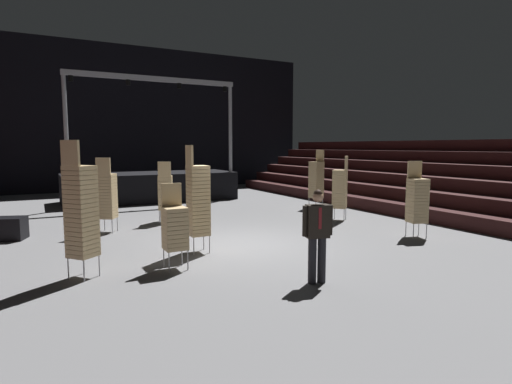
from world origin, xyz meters
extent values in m
cube|color=slate|center=(0.00, 0.00, -0.05)|extent=(22.00, 30.00, 0.10)
cube|color=black|center=(0.00, 15.00, 4.00)|extent=(22.00, 0.30, 8.00)
cube|color=black|center=(6.88, 1.00, 0.23)|extent=(0.75, 24.00, 0.45)
cube|color=black|center=(7.62, 1.00, 0.68)|extent=(0.75, 24.00, 0.45)
cube|color=black|center=(8.38, 1.00, 1.12)|extent=(0.75, 24.00, 0.45)
cube|color=black|center=(9.12, 1.00, 1.57)|extent=(0.75, 24.00, 0.45)
cube|color=black|center=(9.88, 1.00, 2.02)|extent=(0.75, 24.00, 0.45)
cube|color=black|center=(10.62, 1.00, 2.48)|extent=(0.75, 24.00, 0.45)
cube|color=black|center=(0.00, 9.53, 0.63)|extent=(7.40, 2.80, 1.25)
cylinder|color=#9EA0A8|center=(-3.45, 8.38, 3.25)|extent=(0.16, 0.16, 3.98)
cylinder|color=#9EA0A8|center=(3.45, 8.38, 3.25)|extent=(0.16, 0.16, 3.98)
cube|color=#9EA0A8|center=(0.00, 8.38, 5.24)|extent=(7.10, 0.20, 0.20)
cylinder|color=black|center=(-3.20, 8.38, 5.02)|extent=(0.18, 0.18, 0.22)
cylinder|color=black|center=(-1.07, 8.38, 5.02)|extent=(0.18, 0.18, 0.22)
cylinder|color=black|center=(1.07, 8.38, 5.02)|extent=(0.18, 0.18, 0.22)
cylinder|color=black|center=(3.20, 8.38, 5.02)|extent=(0.18, 0.18, 0.22)
cylinder|color=black|center=(-0.04, -3.36, 0.42)|extent=(0.15, 0.15, 0.83)
cylinder|color=black|center=(-0.22, -3.31, 0.42)|extent=(0.15, 0.15, 0.83)
cube|color=silver|center=(-0.14, -3.39, 1.13)|extent=(0.20, 0.14, 0.59)
cube|color=black|center=(-0.13, -3.33, 1.13)|extent=(0.44, 0.32, 0.59)
cube|color=maroon|center=(-0.16, -3.44, 1.20)|extent=(0.06, 0.03, 0.38)
cylinder|color=black|center=(0.10, -3.39, 1.14)|extent=(0.12, 0.12, 0.54)
cylinder|color=black|center=(-0.36, -3.28, 1.14)|extent=(0.12, 0.12, 0.54)
sphere|color=tan|center=(-0.13, -3.33, 1.56)|extent=(0.19, 0.19, 0.19)
sphere|color=black|center=(-0.13, -3.33, 1.61)|extent=(0.16, 0.16, 0.16)
cylinder|color=#B2B5BA|center=(4.64, -1.71, 0.20)|extent=(0.02, 0.02, 0.40)
cylinder|color=#B2B5BA|center=(4.28, -1.59, 0.20)|extent=(0.02, 0.02, 0.40)
cylinder|color=#B2B5BA|center=(4.75, -1.35, 0.20)|extent=(0.02, 0.02, 0.40)
cylinder|color=#B2B5BA|center=(4.39, -1.23, 0.20)|extent=(0.02, 0.02, 0.40)
cube|color=tan|center=(4.52, -1.47, 0.44)|extent=(0.55, 0.55, 0.08)
cube|color=tan|center=(4.52, -1.47, 0.53)|extent=(0.55, 0.55, 0.08)
cube|color=tan|center=(4.52, -1.47, 0.61)|extent=(0.55, 0.55, 0.08)
cube|color=tan|center=(4.52, -1.47, 0.70)|extent=(0.55, 0.55, 0.08)
cube|color=tan|center=(4.52, -1.47, 0.78)|extent=(0.55, 0.55, 0.08)
cube|color=tan|center=(4.52, -1.47, 0.87)|extent=(0.55, 0.55, 0.08)
cube|color=tan|center=(4.52, -1.47, 0.95)|extent=(0.55, 0.55, 0.08)
cube|color=tan|center=(4.52, -1.47, 1.04)|extent=(0.55, 0.55, 0.08)
cube|color=tan|center=(4.52, -1.47, 1.12)|extent=(0.55, 0.55, 0.08)
cube|color=tan|center=(4.52, -1.47, 1.21)|extent=(0.55, 0.55, 0.08)
cube|color=tan|center=(4.52, -1.47, 1.29)|extent=(0.55, 0.55, 0.08)
cube|color=tan|center=(4.52, -1.47, 1.38)|extent=(0.55, 0.55, 0.08)
cube|color=tan|center=(4.52, -1.47, 1.46)|extent=(0.55, 0.55, 0.08)
cube|color=tan|center=(4.52, -1.47, 1.55)|extent=(0.55, 0.55, 0.08)
cube|color=tan|center=(4.58, -1.28, 1.82)|extent=(0.40, 0.17, 0.46)
cylinder|color=#B2B5BA|center=(-3.78, -0.79, 0.20)|extent=(0.02, 0.02, 0.40)
cylinder|color=#B2B5BA|center=(-3.54, -1.08, 0.20)|extent=(0.02, 0.02, 0.40)
cylinder|color=#B2B5BA|center=(-4.07, -1.03, 0.20)|extent=(0.02, 0.02, 0.40)
cylinder|color=#B2B5BA|center=(-3.83, -1.32, 0.20)|extent=(0.02, 0.02, 0.40)
cube|color=tan|center=(-3.81, -1.05, 0.44)|extent=(0.62, 0.62, 0.08)
cube|color=tan|center=(-3.81, -1.05, 0.53)|extent=(0.62, 0.62, 0.08)
cube|color=tan|center=(-3.81, -1.05, 0.61)|extent=(0.62, 0.62, 0.08)
cube|color=tan|center=(-3.81, -1.05, 0.70)|extent=(0.62, 0.62, 0.08)
cube|color=tan|center=(-3.81, -1.05, 0.78)|extent=(0.62, 0.62, 0.08)
cube|color=tan|center=(-3.81, -1.05, 0.87)|extent=(0.62, 0.62, 0.08)
cube|color=tan|center=(-3.81, -1.05, 0.95)|extent=(0.62, 0.62, 0.08)
cube|color=tan|center=(-3.81, -1.05, 1.04)|extent=(0.62, 0.62, 0.08)
cube|color=tan|center=(-3.81, -1.05, 1.12)|extent=(0.62, 0.62, 0.08)
cube|color=tan|center=(-3.81, -1.05, 1.21)|extent=(0.62, 0.62, 0.08)
cube|color=tan|center=(-3.81, -1.05, 1.29)|extent=(0.62, 0.62, 0.08)
cube|color=tan|center=(-3.81, -1.05, 1.38)|extent=(0.62, 0.62, 0.08)
cube|color=tan|center=(-3.81, -1.05, 1.46)|extent=(0.62, 0.62, 0.08)
cube|color=tan|center=(-3.81, -1.05, 1.55)|extent=(0.62, 0.62, 0.08)
cube|color=tan|center=(-3.81, -1.05, 1.63)|extent=(0.62, 0.62, 0.08)
cube|color=tan|center=(-3.81, -1.05, 1.72)|extent=(0.62, 0.62, 0.08)
cube|color=tan|center=(-3.81, -1.05, 1.80)|extent=(0.62, 0.62, 0.08)
cube|color=tan|center=(-3.81, -1.05, 1.89)|extent=(0.62, 0.62, 0.08)
cube|color=tan|center=(-3.81, -1.05, 1.97)|extent=(0.62, 0.62, 0.08)
cube|color=tan|center=(-3.81, -1.05, 2.06)|extent=(0.62, 0.62, 0.08)
cube|color=tan|center=(-3.96, -1.18, 2.33)|extent=(0.30, 0.34, 0.46)
cylinder|color=#B2B5BA|center=(-1.93, -1.50, 0.20)|extent=(0.02, 0.02, 0.40)
cylinder|color=#B2B5BA|center=(-2.31, -1.50, 0.20)|extent=(0.02, 0.02, 0.40)
cylinder|color=#B2B5BA|center=(-1.93, -1.12, 0.20)|extent=(0.02, 0.02, 0.40)
cylinder|color=#B2B5BA|center=(-2.31, -1.12, 0.20)|extent=(0.02, 0.02, 0.40)
cube|color=tan|center=(-2.12, -1.31, 0.44)|extent=(0.44, 0.44, 0.08)
cube|color=tan|center=(-2.12, -1.31, 0.53)|extent=(0.44, 0.44, 0.08)
cube|color=tan|center=(-2.12, -1.31, 0.61)|extent=(0.44, 0.44, 0.08)
cube|color=tan|center=(-2.12, -1.31, 0.70)|extent=(0.44, 0.44, 0.08)
cube|color=tan|center=(-2.12, -1.31, 0.78)|extent=(0.44, 0.44, 0.08)
cube|color=tan|center=(-2.12, -1.31, 0.87)|extent=(0.44, 0.44, 0.08)
cube|color=tan|center=(-2.12, -1.31, 0.95)|extent=(0.44, 0.44, 0.08)
cube|color=tan|center=(-2.12, -1.31, 1.04)|extent=(0.44, 0.44, 0.08)
cube|color=tan|center=(-2.12, -1.31, 1.12)|extent=(0.44, 0.44, 0.08)
cube|color=tan|center=(-2.12, -1.31, 1.21)|extent=(0.44, 0.44, 0.08)
cube|color=tan|center=(-2.12, -1.11, 1.48)|extent=(0.40, 0.05, 0.46)
cylinder|color=#B2B5BA|center=(5.12, 3.97, 0.20)|extent=(0.02, 0.02, 0.40)
cylinder|color=#B2B5BA|center=(5.06, 4.34, 0.20)|extent=(0.02, 0.02, 0.40)
cylinder|color=#B2B5BA|center=(5.50, 4.03, 0.20)|extent=(0.02, 0.02, 0.40)
cylinder|color=#B2B5BA|center=(5.44, 4.41, 0.20)|extent=(0.02, 0.02, 0.40)
cube|color=tan|center=(5.28, 4.19, 0.44)|extent=(0.51, 0.51, 0.08)
cube|color=tan|center=(5.28, 4.19, 0.53)|extent=(0.51, 0.51, 0.08)
cube|color=tan|center=(5.28, 4.19, 0.61)|extent=(0.51, 0.51, 0.08)
cube|color=tan|center=(5.28, 4.19, 0.70)|extent=(0.51, 0.51, 0.08)
cube|color=tan|center=(5.28, 4.19, 0.78)|extent=(0.51, 0.51, 0.08)
cube|color=tan|center=(5.28, 4.19, 0.87)|extent=(0.51, 0.51, 0.08)
cube|color=tan|center=(5.28, 4.19, 0.95)|extent=(0.51, 0.51, 0.08)
cube|color=tan|center=(5.28, 4.19, 1.04)|extent=(0.51, 0.51, 0.08)
cube|color=tan|center=(5.28, 4.19, 1.12)|extent=(0.51, 0.51, 0.08)
cube|color=tan|center=(5.28, 4.19, 1.21)|extent=(0.51, 0.51, 0.08)
cube|color=tan|center=(5.28, 4.19, 1.29)|extent=(0.51, 0.51, 0.08)
cube|color=tan|center=(5.28, 4.19, 1.38)|extent=(0.51, 0.51, 0.08)
cube|color=tan|center=(5.28, 4.19, 1.46)|extent=(0.51, 0.51, 0.08)
cube|color=tan|center=(5.28, 4.19, 1.55)|extent=(0.51, 0.51, 0.08)
cube|color=tan|center=(5.28, 4.19, 1.63)|extent=(0.51, 0.51, 0.08)
cube|color=tan|center=(5.28, 4.19, 1.72)|extent=(0.51, 0.51, 0.08)
cube|color=tan|center=(5.28, 4.19, 1.80)|extent=(0.51, 0.51, 0.08)
cube|color=tan|center=(5.47, 4.22, 2.08)|extent=(0.12, 0.41, 0.46)
cylinder|color=#B2B5BA|center=(4.08, 1.59, 0.20)|extent=(0.02, 0.02, 0.40)
cylinder|color=#B2B5BA|center=(4.36, 1.84, 0.20)|extent=(0.02, 0.02, 0.40)
cylinder|color=#B2B5BA|center=(4.33, 1.31, 0.20)|extent=(0.02, 0.02, 0.40)
cylinder|color=#B2B5BA|center=(4.61, 1.56, 0.20)|extent=(0.02, 0.02, 0.40)
cube|color=tan|center=(4.35, 1.57, 0.44)|extent=(0.62, 0.62, 0.08)
cube|color=tan|center=(4.35, 1.57, 0.53)|extent=(0.62, 0.62, 0.08)
cube|color=tan|center=(4.35, 1.57, 0.61)|extent=(0.62, 0.62, 0.08)
cube|color=tan|center=(4.35, 1.57, 0.70)|extent=(0.62, 0.62, 0.08)
cube|color=tan|center=(4.35, 1.57, 0.78)|extent=(0.62, 0.62, 0.08)
cube|color=tan|center=(4.35, 1.57, 0.87)|extent=(0.62, 0.62, 0.08)
cube|color=tan|center=(4.35, 1.57, 0.95)|extent=(0.62, 0.62, 0.08)
cube|color=tan|center=(4.35, 1.57, 1.04)|extent=(0.62, 0.62, 0.08)
cube|color=tan|center=(4.35, 1.57, 1.12)|extent=(0.62, 0.62, 0.08)
cube|color=tan|center=(4.35, 1.57, 1.21)|extent=(0.62, 0.62, 0.08)
cube|color=tan|center=(4.35, 1.57, 1.29)|extent=(0.62, 0.62, 0.08)
cube|color=tan|center=(4.35, 1.57, 1.38)|extent=(0.62, 0.62, 0.08)
cube|color=tan|center=(4.35, 1.57, 1.46)|extent=(0.62, 0.62, 0.08)
cube|color=tan|center=(4.35, 1.57, 1.55)|extent=(0.62, 0.62, 0.08)
cube|color=tan|center=(4.35, 1.57, 1.63)|extent=(0.62, 0.62, 0.08)
cube|color=tan|center=(4.48, 1.43, 1.91)|extent=(0.33, 0.31, 0.46)
cylinder|color=#B2B5BA|center=(-2.84, 3.35, 0.20)|extent=(0.02, 0.02, 0.40)
cylinder|color=#B2B5BA|center=(-2.51, 3.16, 0.20)|extent=(0.02, 0.02, 0.40)
cylinder|color=#B2B5BA|center=(-3.03, 3.03, 0.20)|extent=(0.02, 0.02, 0.40)
cylinder|color=#B2B5BA|center=(-2.71, 2.83, 0.20)|extent=(0.02, 0.02, 0.40)
cube|color=tan|center=(-2.77, 3.09, 0.44)|extent=(0.60, 0.60, 0.08)
cube|color=tan|center=(-2.77, 3.09, 0.53)|extent=(0.60, 0.60, 0.08)
cube|color=tan|center=(-2.77, 3.09, 0.61)|extent=(0.60, 0.60, 0.08)
cube|color=tan|center=(-2.77, 3.09, 0.70)|extent=(0.60, 0.60, 0.08)
cube|color=tan|center=(-2.77, 3.09, 0.78)|extent=(0.60, 0.60, 0.08)
cube|color=tan|center=(-2.77, 3.09, 0.87)|extent=(0.60, 0.60, 0.08)
cube|color=tan|center=(-2.77, 3.09, 0.95)|extent=(0.60, 0.60, 0.08)
cube|color=tan|center=(-2.77, 3.09, 1.04)|extent=(0.60, 0.60, 0.08)
cube|color=tan|center=(-2.77, 3.09, 1.12)|extent=(0.60, 0.60, 0.08)
cube|color=tan|center=(-2.77, 3.09, 1.21)|extent=(0.60, 0.60, 0.08)
cube|color=tan|center=(-2.77, 3.09, 1.29)|extent=(0.60, 0.60, 0.08)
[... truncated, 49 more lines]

